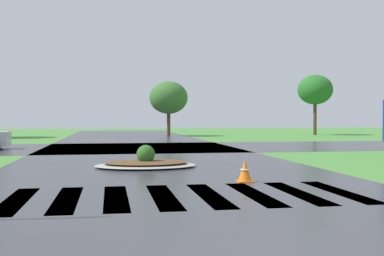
% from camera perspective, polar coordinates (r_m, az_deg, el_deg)
% --- Properties ---
extents(asphalt_roadway, '(9.41, 80.00, 0.01)m').
position_cam_1_polar(asphalt_roadway, '(14.47, -3.93, -4.73)').
color(asphalt_roadway, '#35353A').
rests_on(asphalt_roadway, ground).
extents(asphalt_cross_road, '(90.00, 8.47, 0.01)m').
position_cam_1_polar(asphalt_cross_road, '(24.09, -6.28, -2.32)').
color(asphalt_cross_road, '#35353A').
rests_on(asphalt_cross_road, ground).
extents(crosswalk_stripes, '(6.75, 3.03, 0.01)m').
position_cam_1_polar(crosswalk_stripes, '(9.35, -0.65, -8.06)').
color(crosswalk_stripes, white).
rests_on(crosswalk_stripes, ground).
extents(median_island, '(3.08, 2.21, 0.68)m').
position_cam_1_polar(median_island, '(14.67, -5.51, -4.16)').
color(median_island, '#9E9B93').
rests_on(median_island, ground).
extents(traffic_cone, '(0.36, 0.36, 0.53)m').
position_cam_1_polar(traffic_cone, '(11.35, 6.31, -5.15)').
color(traffic_cone, orange).
rests_on(traffic_cone, ground).
extents(background_treeline, '(44.04, 6.20, 5.96)m').
position_cam_1_polar(background_treeline, '(38.47, -17.50, 4.68)').
color(background_treeline, '#4C3823').
rests_on(background_treeline, ground).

